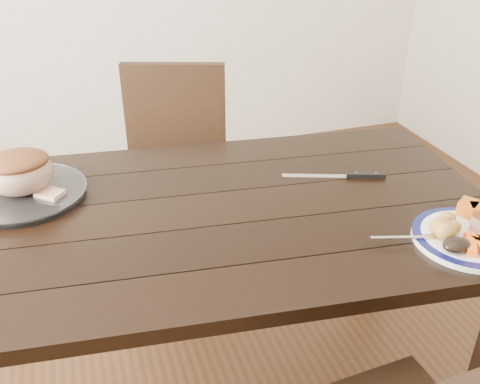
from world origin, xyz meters
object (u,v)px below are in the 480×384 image
object	(u,v)px
chair_far	(175,167)
dinner_plate	(468,239)
dining_table	(212,236)
roast_joint	(19,173)
serving_platter	(24,195)
fork	(411,238)
carving_knife	(353,175)

from	to	relation	value
chair_far	dinner_plate	bearing A→B (deg)	135.13
dining_table	roast_joint	bearing A→B (deg)	154.94
chair_far	serving_platter	size ratio (longest dim) A/B	2.66
fork	roast_joint	distance (m)	1.08
fork	carving_knife	xyz separation A→B (m)	(0.04, 0.37, -0.01)
fork	roast_joint	xyz separation A→B (m)	(-0.93, 0.56, 0.06)
chair_far	serving_platter	world-z (taller)	chair_far
roast_joint	carving_knife	world-z (taller)	roast_joint
chair_far	serving_platter	xyz separation A→B (m)	(-0.54, -0.50, 0.23)
chair_far	carving_knife	size ratio (longest dim) A/B	3.02
dining_table	dinner_plate	world-z (taller)	dinner_plate
dining_table	serving_platter	xyz separation A→B (m)	(-0.50, 0.23, 0.10)
dinner_plate	serving_platter	xyz separation A→B (m)	(-1.07, 0.59, 0.00)
chair_far	fork	distance (m)	1.15
chair_far	dining_table	bearing A→B (deg)	105.79
dining_table	carving_knife	bearing A→B (deg)	5.61
chair_far	roast_joint	size ratio (longest dim) A/B	4.96
serving_platter	carving_knife	distance (m)	0.99
dinner_plate	fork	world-z (taller)	fork
dining_table	chair_far	size ratio (longest dim) A/B	1.82
chair_far	carving_knife	xyz separation A→B (m)	(0.43, -0.69, 0.23)
roast_joint	carving_knife	distance (m)	0.99
serving_platter	chair_far	bearing A→B (deg)	42.98
chair_far	carving_knife	distance (m)	0.84
dining_table	fork	bearing A→B (deg)	-36.96
serving_platter	roast_joint	distance (m)	0.07
dining_table	serving_platter	distance (m)	0.56
dinner_plate	dining_table	bearing A→B (deg)	148.23
fork	dinner_plate	bearing A→B (deg)	3.93
roast_joint	carving_knife	size ratio (longest dim) A/B	0.61
dining_table	dinner_plate	xyz separation A→B (m)	(0.58, -0.36, 0.10)
dinner_plate	roast_joint	xyz separation A→B (m)	(-1.07, 0.59, 0.07)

